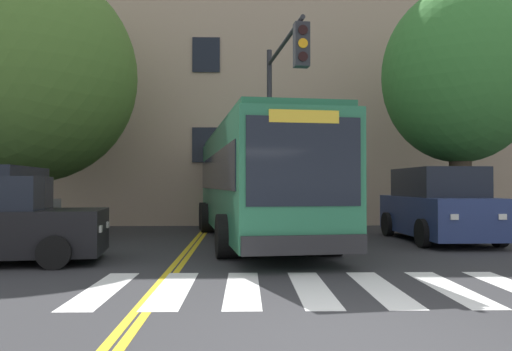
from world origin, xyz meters
The scene contains 11 objects.
ground_plane centered at (0.00, 0.00, 0.00)m, with size 120.00×120.00×0.00m, color #303033.
crosswalk centered at (0.94, 2.73, 0.00)m, with size 9.33×2.91×0.01m.
lane_line_yellow_inner centered at (-2.65, 16.73, 0.00)m, with size 0.12×36.00×0.01m, color gold.
lane_line_yellow_outer centered at (-2.49, 16.73, 0.00)m, with size 0.12×36.00×0.01m, color gold.
city_bus centered at (-0.89, 9.73, 1.77)m, with size 3.96×11.78×3.29m.
car_navy_far_lane centered at (4.47, 9.24, 1.02)m, with size 2.34×4.80×2.13m.
car_teal_behind_bus centered at (-0.22, 19.96, 0.81)m, with size 2.33×4.64×1.81m.
traffic_light_overhead centered at (-0.19, 8.48, 3.98)m, with size 0.75×4.48×5.84m.
street_tree_curbside_large centered at (5.69, 10.47, 5.12)m, with size 6.18×6.16×7.96m.
street_tree_curbside_small centered at (-7.91, 10.68, 5.12)m, with size 7.90×7.62×8.55m.
building_facade centered at (-2.69, 19.65, 6.47)m, with size 34.68×9.88×12.93m.
Camera 1 is at (-1.27, -5.16, 1.65)m, focal length 35.00 mm.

